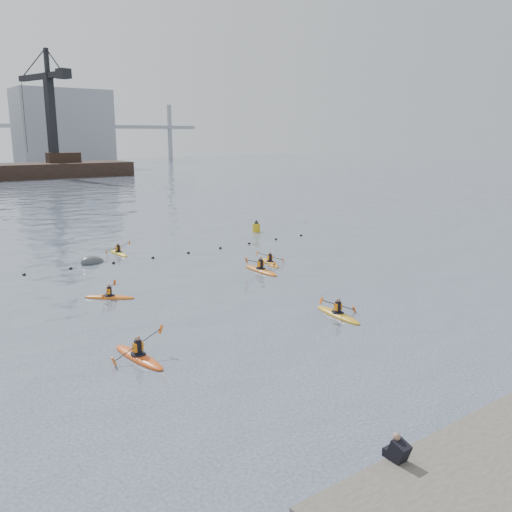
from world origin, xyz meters
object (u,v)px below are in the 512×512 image
object	(u,v)px
kayaker_3	(270,262)
kayaker_5	(118,253)
kayaker_0	(138,356)
nav_buoy	(256,228)
kayaker_4	(261,270)
kayaker_2	(110,297)
mooring_buoy	(93,263)
kayaker_1	(338,314)

from	to	relation	value
kayaker_3	kayaker_5	size ratio (longest dim) A/B	1.02
kayaker_5	kayaker_0	bearing A→B (deg)	-111.45
kayaker_0	kayaker_3	distance (m)	17.84
nav_buoy	kayaker_4	bearing A→B (deg)	-125.37
kayaker_3	kayaker_4	xyz separation A→B (m)	(-1.89, -1.40, 0.02)
kayaker_3	nav_buoy	distance (m)	13.15
kayaker_4	kayaker_5	bearing A→B (deg)	-61.12
kayaker_0	nav_buoy	bearing A→B (deg)	37.90
kayaker_2	kayaker_4	distance (m)	10.55
kayaker_0	kayaker_5	bearing A→B (deg)	63.23
kayaker_4	mooring_buoy	world-z (taller)	kayaker_4
kayaker_5	kayaker_3	bearing A→B (deg)	-53.36
mooring_buoy	nav_buoy	distance (m)	17.42
kayaker_1	kayaker_5	distance (m)	20.91
kayaker_1	kayaker_5	xyz separation A→B (m)	(-3.12, 20.68, -0.01)
kayaker_4	nav_buoy	size ratio (longest dim) A/B	2.72
kayaker_0	mooring_buoy	xyz separation A→B (m)	(4.61, 17.91, -0.11)
kayaker_4	mooring_buoy	size ratio (longest dim) A/B	1.78
kayaker_0	nav_buoy	world-z (taller)	same
kayaker_3	kayaker_5	world-z (taller)	kayaker_3
mooring_buoy	kayaker_5	bearing A→B (deg)	33.61
kayaker_5	mooring_buoy	distance (m)	3.21
kayaker_1	kayaker_4	size ratio (longest dim) A/B	0.94
mooring_buoy	nav_buoy	xyz separation A→B (m)	(17.09, 3.33, 0.40)
kayaker_0	kayaker_1	bearing A→B (deg)	-11.94
kayaker_2	kayaker_3	size ratio (longest dim) A/B	0.82
kayaker_1	kayaker_0	bearing A→B (deg)	-178.96
kayaker_1	kayaker_3	size ratio (longest dim) A/B	1.09
kayaker_0	mooring_buoy	size ratio (longest dim) A/B	1.76
mooring_buoy	kayaker_2	bearing A→B (deg)	-104.49
kayaker_0	kayaker_3	xyz separation A→B (m)	(14.70, 10.12, -0.01)
kayaker_4	kayaker_0	bearing A→B (deg)	36.33
mooring_buoy	kayaker_4	bearing A→B (deg)	-48.26
kayaker_1	kayaker_2	distance (m)	12.75
kayaker_4	mooring_buoy	distance (m)	12.32
kayaker_4	nav_buoy	world-z (taller)	nav_buoy
kayaker_5	kayaker_1	bearing A→B (deg)	-82.57
kayaker_1	mooring_buoy	world-z (taller)	kayaker_1
kayaker_0	kayaker_1	size ratio (longest dim) A/B	1.05
mooring_buoy	nav_buoy	bearing A→B (deg)	11.02
kayaker_3	kayaker_1	bearing A→B (deg)	-93.08
kayaker_0	kayaker_4	distance (m)	15.50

